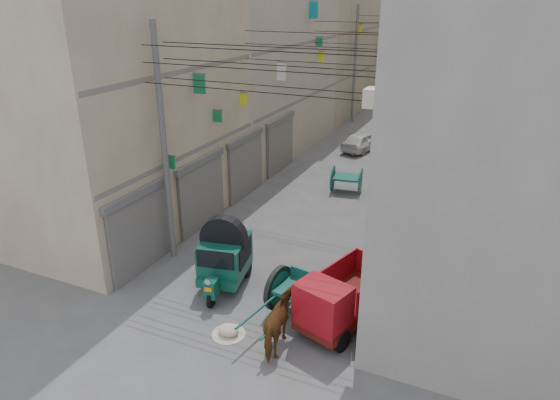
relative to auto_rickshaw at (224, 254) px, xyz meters
The scene contains 17 objects.
building_row_left 30.35m from the auto_rickshaw, 103.66° to the left, with size 8.00×62.00×14.00m.
building_row_right 30.84m from the auto_rickshaw, 72.88° to the left, with size 8.00×62.00×14.00m.
end_cap_building 61.14m from the auto_rickshaw, 89.11° to the left, with size 22.00×10.00×13.00m, color tan.
shutters_left 6.07m from the auto_rickshaw, 119.47° to the left, with size 0.18×14.40×2.88m.
signboards 16.74m from the auto_rickshaw, 86.78° to the left, with size 8.22×40.52×5.67m.
ac_units 8.25m from the auto_rickshaw, 29.14° to the left, with size 0.70×6.55×3.35m.
utility_poles 12.28m from the auto_rickshaw, 85.48° to the left, with size 7.40×22.20×8.00m.
overhead_cables 10.94m from the auto_rickshaw, 84.22° to the left, with size 7.40×22.52×1.12m.
auto_rickshaw is the anchor object (origin of this frame).
tonga_cart 2.83m from the auto_rickshaw, 12.73° to the right, with size 1.62×3.18×1.37m.
mini_truck 4.12m from the auto_rickshaw, 10.96° to the right, with size 2.23×3.38×1.75m.
second_cart 9.48m from the auto_rickshaw, 83.26° to the left, with size 1.54×1.40×1.21m.
feed_sack 2.79m from the auto_rickshaw, 58.25° to the right, with size 0.59×0.47×0.29m, color beige.
horse 3.64m from the auto_rickshaw, 35.56° to the right, with size 0.80×1.76×1.49m, color maroon.
distant_car_white 16.29m from the auto_rickshaw, 90.11° to the left, with size 1.33×3.31×1.13m, color silver.
distant_car_grey 28.35m from the auto_rickshaw, 85.73° to the left, with size 1.15×3.30×1.09m, color slate.
distant_car_green 35.21m from the auto_rickshaw, 90.61° to the left, with size 1.75×4.31×1.25m, color #1E5840.
Camera 1 is at (6.39, -6.83, 8.73)m, focal length 32.00 mm.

